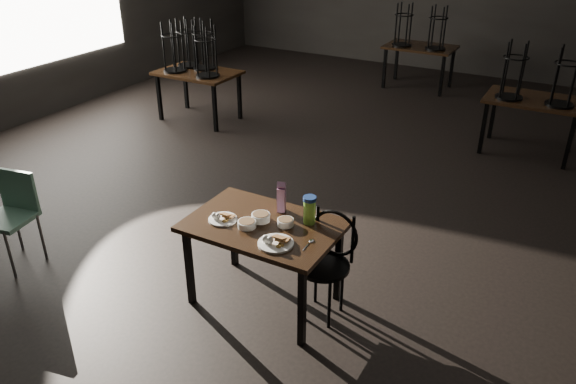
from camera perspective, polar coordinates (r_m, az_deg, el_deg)
The scene contains 14 objects.
main_table at distance 4.46m, azimuth -2.52°, elevation -4.10°, with size 1.20×0.80×0.75m.
plate_left at distance 4.48m, azimuth -6.70°, elevation -2.62°, with size 0.23×0.23×0.07m.
plate_right at distance 4.14m, azimuth -1.31°, elevation -5.07°, with size 0.27×0.27×0.09m.
bowl_near at distance 4.45m, azimuth -2.79°, elevation -2.55°, with size 0.15×0.15×0.06m.
bowl_far at distance 4.38m, azimuth -0.26°, elevation -3.07°, with size 0.13×0.13×0.05m.
bowl_big at distance 4.37m, azimuth -4.20°, elevation -3.23°, with size 0.15×0.15×0.05m.
juice_carton at distance 4.54m, azimuth -0.67°, elevation -0.58°, with size 0.08×0.08×0.26m.
water_bottle at distance 4.37m, azimuth 2.19°, elevation -1.80°, with size 0.12×0.12×0.23m.
spoon at distance 4.18m, azimuth 2.32°, elevation -5.06°, with size 0.04×0.17×0.01m.
bentwood_chair at distance 4.44m, azimuth 4.05°, elevation -6.53°, with size 0.42×0.42×0.88m.
school_chair at distance 5.65m, azimuth -26.22°, elevation -1.63°, with size 0.47×0.47×0.87m.
bg_table_left at distance 8.70m, azimuth -9.33°, elevation 12.34°, with size 1.20×0.80×1.48m.
bg_table_right at distance 7.95m, azimuth 23.75°, elevation 8.61°, with size 1.20×0.80×1.48m.
bg_table_far at distance 10.47m, azimuth 13.26°, elevation 14.22°, with size 1.20×0.80×1.48m.
Camera 1 is at (2.48, -5.26, 2.99)m, focal length 35.00 mm.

